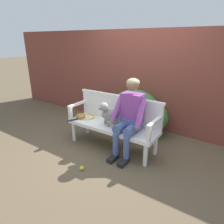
# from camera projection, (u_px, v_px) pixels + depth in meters

# --- Properties ---
(ground_plane) EXTENTS (40.00, 40.00, 0.00)m
(ground_plane) POSITION_uv_depth(u_px,v_px,m) (112.00, 147.00, 3.71)
(ground_plane) COLOR brown
(brick_garden_fence) EXTENTS (8.00, 0.30, 2.08)m
(brick_garden_fence) POSITION_uv_depth(u_px,v_px,m) (145.00, 80.00, 4.38)
(brick_garden_fence) COLOR brown
(brick_garden_fence) RESTS_ON ground
(hedge_bush_mid_right) EXTENTS (1.11, 0.89, 0.89)m
(hedge_bush_mid_right) POSITION_uv_depth(u_px,v_px,m) (135.00, 110.00, 4.28)
(hedge_bush_mid_right) COLOR #337538
(hedge_bush_mid_right) RESTS_ON ground
(hedge_bush_far_left) EXTENTS (1.13, 0.88, 0.74)m
(hedge_bush_far_left) POSITION_uv_depth(u_px,v_px,m) (141.00, 115.00, 4.21)
(hedge_bush_far_left) COLOR #337538
(hedge_bush_far_left) RESTS_ON ground
(garden_bench) EXTENTS (1.67, 0.52, 0.43)m
(garden_bench) POSITION_uv_depth(u_px,v_px,m) (112.00, 128.00, 3.58)
(garden_bench) COLOR white
(garden_bench) RESTS_ON ground
(bench_backrest) EXTENTS (1.71, 0.06, 0.50)m
(bench_backrest) POSITION_uv_depth(u_px,v_px,m) (119.00, 108.00, 3.65)
(bench_backrest) COLOR white
(bench_backrest) RESTS_ON garden_bench
(bench_armrest_left_end) EXTENTS (0.06, 0.52, 0.28)m
(bench_armrest_left_end) POSITION_uv_depth(u_px,v_px,m) (75.00, 108.00, 3.84)
(bench_armrest_left_end) COLOR white
(bench_armrest_left_end) RESTS_ON garden_bench
(bench_armrest_right_end) EXTENTS (0.06, 0.52, 0.28)m
(bench_armrest_right_end) POSITION_uv_depth(u_px,v_px,m) (153.00, 127.00, 3.00)
(bench_armrest_right_end) COLOR white
(bench_armrest_right_end) RESTS_ON garden_bench
(person_seated) EXTENTS (0.56, 0.66, 1.30)m
(person_seated) POSITION_uv_depth(u_px,v_px,m) (130.00, 115.00, 3.27)
(person_seated) COLOR black
(person_seated) RESTS_ON ground
(dog_on_bench) EXTENTS (0.33, 0.42, 0.43)m
(dog_on_bench) POSITION_uv_depth(u_px,v_px,m) (109.00, 114.00, 3.50)
(dog_on_bench) COLOR gray
(dog_on_bench) RESTS_ON garden_bench
(tennis_racket) EXTENTS (0.38, 0.58, 0.03)m
(tennis_racket) POSITION_uv_depth(u_px,v_px,m) (86.00, 117.00, 3.90)
(tennis_racket) COLOR yellow
(tennis_racket) RESTS_ON garden_bench
(baseball_glove) EXTENTS (0.27, 0.25, 0.09)m
(baseball_glove) POSITION_uv_depth(u_px,v_px,m) (81.00, 116.00, 3.87)
(baseball_glove) COLOR #9E6B2D
(baseball_glove) RESTS_ON garden_bench
(tennis_ball) EXTENTS (0.07, 0.07, 0.07)m
(tennis_ball) POSITION_uv_depth(u_px,v_px,m) (82.00, 168.00, 3.04)
(tennis_ball) COLOR #CCDB33
(tennis_ball) RESTS_ON ground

